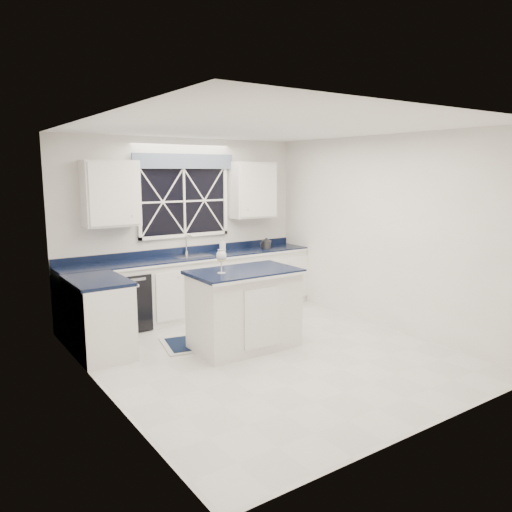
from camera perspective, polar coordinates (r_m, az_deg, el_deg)
ground at (r=6.23m, az=1.41°, el=-11.05°), size 4.50×4.50×0.00m
back_wall at (r=7.81m, az=-8.28°, el=3.30°), size 4.00×0.10×2.70m
base_cabinets at (r=7.41m, az=-8.82°, el=-4.14°), size 3.99×1.60×0.90m
countertop at (r=7.60m, az=-7.20°, el=-0.12°), size 3.98×0.64×0.04m
dishwasher at (r=7.28m, az=-14.86°, el=-4.91°), size 0.60×0.58×0.82m
window at (r=7.73m, az=-8.21°, el=6.81°), size 1.65×0.09×1.26m
upper_cabinets at (r=7.61m, az=-7.81°, el=7.30°), size 3.10×0.34×0.90m
faucet at (r=7.74m, az=-7.89°, el=1.38°), size 0.05×0.20×0.30m
island at (r=6.28m, az=-1.36°, el=-6.06°), size 1.35×0.82×1.00m
rug at (r=6.64m, az=-5.57°, el=-9.66°), size 1.26×0.92×0.02m
kettle at (r=8.27m, az=1.17°, el=1.46°), size 0.25×0.16×0.18m
wine_glass at (r=5.95m, az=-3.98°, el=-0.10°), size 0.12×0.12×0.29m
soap_bottle at (r=8.02m, az=-3.85°, el=1.31°), size 0.12×0.12×0.20m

